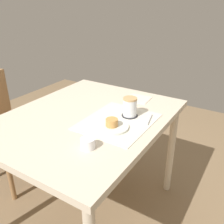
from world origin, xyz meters
TOP-DOWN VIEW (x-y plane):
  - ground_plane at (0.00, 0.00)m, footprint 4.40×4.40m
  - dining_table at (0.00, 0.00)m, footprint 1.10×0.88m
  - wooden_chair at (-0.05, 0.80)m, footprint 0.43×0.43m
  - placemat at (0.04, -0.20)m, footprint 0.43×0.36m
  - pastry_plate at (-0.05, -0.21)m, footprint 0.18×0.18m
  - pastry at (-0.05, -0.21)m, footprint 0.07×0.07m
  - coffee_coaster at (0.13, -0.22)m, footprint 0.09×0.09m
  - coffee_mug at (0.13, -0.22)m, footprint 0.11×0.08m
  - teaspoon at (0.14, -0.34)m, footprint 0.13×0.04m
  - paper_napkin at (0.40, -0.15)m, footprint 0.16×0.16m
  - sugar_bowl at (-0.26, -0.22)m, footprint 0.07×0.07m

SIDE VIEW (x-z plane):
  - ground_plane at x=0.00m, z-range -0.02..0.00m
  - wooden_chair at x=-0.05m, z-range 0.06..0.91m
  - dining_table at x=0.00m, z-range 0.29..1.03m
  - placemat at x=0.04m, z-range 0.74..0.75m
  - paper_napkin at x=0.40m, z-range 0.74..0.75m
  - coffee_coaster at x=0.13m, z-range 0.75..0.75m
  - teaspoon at x=0.14m, z-range 0.75..0.76m
  - pastry_plate at x=-0.05m, z-range 0.75..0.76m
  - sugar_bowl at x=-0.26m, z-range 0.74..0.79m
  - pastry at x=-0.05m, z-range 0.76..0.80m
  - coffee_mug at x=0.13m, z-range 0.75..0.86m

